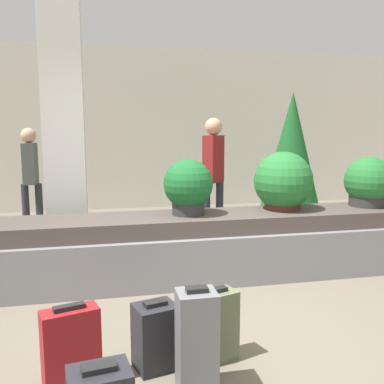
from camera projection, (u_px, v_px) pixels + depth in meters
The scene contains 14 objects.
ground_plane at pixel (227, 333), 3.45m from camera, with size 18.00×18.00×0.00m, color #6B6051.
back_wall at pixel (148, 129), 8.62m from camera, with size 18.00×0.06×3.20m.
carousel at pixel (192, 247), 4.71m from camera, with size 6.50×0.86×0.70m.
pillar at pixel (64, 131), 5.19m from camera, with size 0.48×0.48×3.20m.
suitcase_0 at pixel (197, 342), 2.64m from camera, with size 0.24×0.21×0.69m.
suitcase_2 at pixel (71, 348), 2.70m from camera, with size 0.38×0.26×0.56m.
suitcase_3 at pixel (216, 326), 3.03m from camera, with size 0.33×0.25×0.54m.
suitcase_5 at pixel (156, 336), 2.94m from camera, with size 0.33×0.30×0.48m.
potted_plant_0 at pixel (188, 187), 4.62m from camera, with size 0.54×0.54×0.60m.
potted_plant_1 at pixel (283, 183), 4.92m from camera, with size 0.68×0.68×0.68m.
potted_plant_2 at pixel (369, 183), 5.13m from camera, with size 0.57×0.57×0.59m.
traveler_0 at pixel (31, 172), 6.51m from camera, with size 0.31×0.33×1.63m.
traveler_1 at pixel (213, 167), 6.18m from camera, with size 0.36×0.35×1.78m.
decorated_tree at pixel (291, 155), 7.07m from camera, with size 1.05×1.05×2.21m.
Camera 1 is at (-0.96, -3.11, 1.66)m, focal length 40.00 mm.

